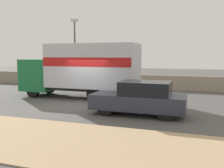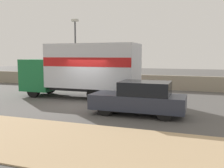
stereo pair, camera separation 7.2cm
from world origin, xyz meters
The scene contains 6 objects.
ground_plane centered at (0.00, 0.00, 0.00)m, with size 80.00×80.00×0.00m, color #514F4C.
dirt_shoulder_foreground centered at (0.00, -5.63, 0.02)m, with size 60.00×4.01×0.04m.
stone_wall_backdrop centered at (0.00, 7.80, 0.58)m, with size 60.00×0.35×1.16m.
street_lamp centered at (-3.96, 7.11, 3.45)m, with size 0.56×0.28×5.84m.
box_truck centered at (-0.79, 2.14, 1.95)m, with size 7.78×2.56×3.47m.
car_hatchback centered at (3.66, -1.26, 0.78)m, with size 4.34×1.70×1.57m.
Camera 2 is at (6.19, -12.44, 2.76)m, focal length 40.00 mm.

